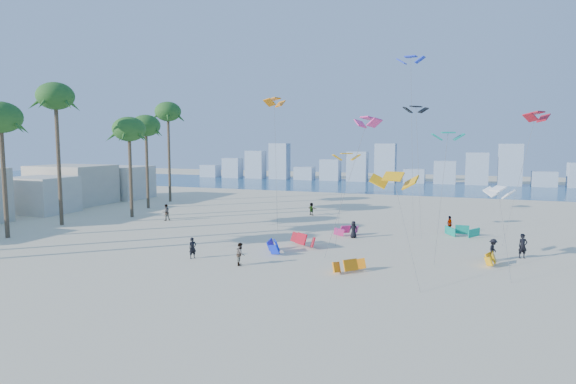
% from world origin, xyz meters
% --- Properties ---
extents(ground, '(220.00, 220.00, 0.00)m').
position_xyz_m(ground, '(0.00, 0.00, 0.00)').
color(ground, beige).
rests_on(ground, ground).
extents(ocean, '(220.00, 220.00, 0.00)m').
position_xyz_m(ocean, '(0.00, 72.00, 0.01)').
color(ocean, navy).
rests_on(ocean, ground).
extents(kitesurfer_near, '(0.65, 0.71, 1.63)m').
position_xyz_m(kitesurfer_near, '(-1.87, 8.14, 0.81)').
color(kitesurfer_near, black).
rests_on(kitesurfer_near, ground).
extents(kitesurfer_mid, '(0.88, 0.97, 1.64)m').
position_xyz_m(kitesurfer_mid, '(2.43, 7.62, 0.82)').
color(kitesurfer_mid, gray).
rests_on(kitesurfer_mid, ground).
extents(kitesurfers_far, '(36.74, 17.44, 1.89)m').
position_xyz_m(kitesurfers_far, '(6.54, 22.16, 0.84)').
color(kitesurfers_far, black).
rests_on(kitesurfers_far, ground).
extents(grounded_kites, '(17.89, 17.79, 1.03)m').
position_xyz_m(grounded_kites, '(9.81, 16.27, 0.46)').
color(grounded_kites, '#0C25D5').
rests_on(grounded_kites, ground).
extents(flying_kites, '(27.67, 23.36, 17.99)m').
position_xyz_m(flying_kites, '(11.70, 20.29, 10.69)').
color(flying_kites, '#F0A40C').
rests_on(flying_kites, ground).
extents(palm_row, '(8.52, 44.80, 15.03)m').
position_xyz_m(palm_row, '(-22.24, 16.14, 11.77)').
color(palm_row, brown).
rests_on(palm_row, ground).
extents(beachfront_buildings, '(11.50, 43.00, 6.00)m').
position_xyz_m(beachfront_buildings, '(-33.69, 20.82, 2.67)').
color(beachfront_buildings, beige).
rests_on(beachfront_buildings, ground).
extents(distant_skyline, '(85.00, 3.00, 8.40)m').
position_xyz_m(distant_skyline, '(-1.19, 82.00, 3.09)').
color(distant_skyline, '#9EADBF').
rests_on(distant_skyline, ground).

